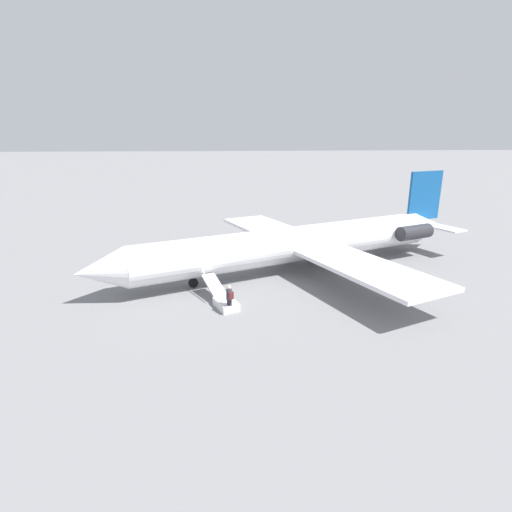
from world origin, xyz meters
TOP-DOWN VIEW (x-y plane):
  - ground_plane at (0.00, 0.00)m, footprint 600.00×600.00m
  - airplane_main at (-0.94, -0.34)m, footprint 31.10×24.25m
  - boarding_stairs at (5.85, 6.32)m, footprint 2.35×4.12m
  - passenger at (5.53, 7.45)m, footprint 0.44×0.57m

SIDE VIEW (x-z plane):
  - ground_plane at x=0.00m, z-range 0.00..0.00m
  - boarding_stairs at x=5.85m, z-range -0.50..1.26m
  - passenger at x=5.53m, z-range 0.13..1.87m
  - airplane_main at x=-0.94m, z-range -1.45..5.75m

